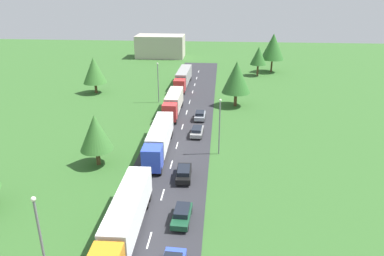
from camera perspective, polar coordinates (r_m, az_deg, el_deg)
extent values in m
cube|color=#2B2B30|center=(46.90, -3.61, -6.97)|extent=(10.00, 140.00, 0.06)
cube|color=white|center=(35.88, -6.75, -17.14)|extent=(0.16, 2.40, 0.01)
cube|color=white|center=(42.27, -4.66, -10.41)|extent=(0.16, 2.40, 0.01)
cube|color=white|center=(48.70, -3.27, -5.76)|extent=(0.16, 2.40, 0.01)
cube|color=white|center=(54.22, -2.38, -2.76)|extent=(0.16, 2.40, 0.01)
cube|color=white|center=(61.23, -1.52, 0.19)|extent=(0.16, 2.40, 0.01)
cube|color=white|center=(68.15, -0.85, 2.47)|extent=(0.16, 2.40, 0.01)
cube|color=white|center=(74.37, -0.37, 4.13)|extent=(0.16, 2.40, 0.01)
cube|color=white|center=(81.58, 0.10, 5.72)|extent=(0.16, 2.40, 0.01)
cube|color=white|center=(87.61, 0.44, 6.85)|extent=(0.16, 2.40, 0.01)
cube|color=white|center=(93.97, 0.74, 7.87)|extent=(0.16, 2.40, 0.01)
cube|color=white|center=(101.39, 1.05, 8.89)|extent=(0.16, 2.40, 0.01)
cube|color=white|center=(36.22, -9.98, -12.48)|extent=(2.71, 12.00, 2.95)
cube|color=black|center=(37.18, -9.81, -14.62)|extent=(1.10, 11.38, 0.24)
cylinder|color=black|center=(39.90, -7.14, -11.83)|extent=(0.37, 1.01, 1.00)
cylinder|color=black|center=(40.32, -10.14, -11.63)|extent=(0.37, 1.01, 1.00)
cylinder|color=black|center=(41.08, -6.78, -10.73)|extent=(0.37, 1.01, 1.00)
cylinder|color=black|center=(41.49, -9.68, -10.55)|extent=(0.37, 1.01, 1.00)
cube|color=blue|center=(46.11, -6.27, -4.75)|extent=(2.50, 2.64, 3.00)
cube|color=black|center=(44.78, -6.55, -4.83)|extent=(2.10, 0.15, 1.32)
cube|color=white|center=(52.78, -4.99, -0.94)|extent=(2.79, 11.80, 2.79)
cube|color=black|center=(53.41, -4.93, -2.52)|extent=(1.18, 11.18, 0.24)
cylinder|color=black|center=(46.07, -5.02, -6.82)|extent=(0.37, 1.01, 1.00)
cylinder|color=black|center=(46.41, -7.61, -6.71)|extent=(0.37, 1.01, 1.00)
cylinder|color=black|center=(56.52, -3.38, -1.18)|extent=(0.37, 1.01, 1.00)
cylinder|color=black|center=(56.80, -5.49, -1.13)|extent=(0.37, 1.01, 1.00)
cylinder|color=black|center=(57.81, -3.23, -0.64)|extent=(0.37, 1.01, 1.00)
cylinder|color=black|center=(58.08, -5.29, -0.59)|extent=(0.37, 1.01, 1.00)
cube|color=red|center=(62.48, -3.53, 2.52)|extent=(2.44, 2.21, 2.93)
cube|color=black|center=(61.33, -3.68, 2.67)|extent=(2.10, 0.10, 1.29)
cube|color=beige|center=(68.06, -2.83, 4.42)|extent=(2.50, 9.15, 2.93)
cube|color=black|center=(68.58, -2.80, 3.09)|extent=(0.90, 8.70, 0.24)
cylinder|color=black|center=(62.32, -2.61, 1.06)|extent=(0.35, 1.00, 1.00)
cylinder|color=black|center=(62.62, -4.52, 1.11)|extent=(0.35, 1.00, 1.00)
cylinder|color=black|center=(71.07, -1.68, 3.70)|extent=(0.35, 1.00, 1.00)
cylinder|color=black|center=(71.33, -3.36, 3.74)|extent=(0.35, 1.00, 1.00)
cylinder|color=black|center=(72.11, -1.58, 3.97)|extent=(0.35, 1.00, 1.00)
cylinder|color=black|center=(72.36, -3.24, 4.00)|extent=(0.35, 1.00, 1.00)
cube|color=red|center=(79.84, -1.98, 6.70)|extent=(2.50, 2.63, 2.64)
cube|color=black|center=(78.54, -2.10, 6.81)|extent=(2.10, 0.15, 1.16)
cube|color=gray|center=(87.05, -1.29, 8.27)|extent=(2.77, 12.02, 2.92)
cube|color=black|center=(87.45, -1.28, 7.22)|extent=(1.15, 11.39, 0.24)
cylinder|color=black|center=(79.44, -1.27, 5.65)|extent=(0.37, 1.01, 1.00)
cylinder|color=black|center=(79.72, -2.78, 5.69)|extent=(0.37, 1.01, 1.00)
cylinder|color=black|center=(90.81, -0.33, 7.70)|extent=(0.37, 1.01, 1.00)
cylinder|color=black|center=(91.06, -1.66, 7.73)|extent=(0.37, 1.01, 1.00)
cylinder|color=black|center=(92.20, -0.23, 7.91)|extent=(0.37, 1.01, 1.00)
cylinder|color=black|center=(92.44, -1.54, 7.94)|extent=(0.37, 1.01, 1.00)
cube|color=#19472D|center=(37.66, -1.61, -13.69)|extent=(1.87, 4.28, 0.59)
cube|color=black|center=(37.51, -1.57, -12.81)|extent=(1.53, 2.42, 0.53)
cylinder|color=black|center=(36.60, -0.74, -15.45)|extent=(0.24, 0.65, 0.64)
cylinder|color=black|center=(36.80, -3.15, -15.26)|extent=(0.24, 0.65, 0.64)
cylinder|color=black|center=(38.91, -0.16, -12.92)|extent=(0.24, 0.65, 0.64)
cylinder|color=black|center=(39.09, -2.41, -12.76)|extent=(0.24, 0.65, 0.64)
cube|color=black|center=(45.08, -1.30, -7.19)|extent=(1.97, 4.61, 0.67)
cube|color=black|center=(44.60, -1.32, -6.66)|extent=(1.60, 2.61, 0.52)
cylinder|color=black|center=(46.64, -2.15, -6.62)|extent=(0.25, 0.65, 0.64)
cylinder|color=black|center=(46.56, -0.22, -6.65)|extent=(0.25, 0.65, 0.64)
cylinder|color=black|center=(43.96, -2.44, -8.52)|extent=(0.25, 0.65, 0.64)
cylinder|color=black|center=(43.87, -0.38, -8.56)|extent=(0.25, 0.65, 0.64)
cube|color=gray|center=(57.58, 0.80, -0.59)|extent=(1.95, 4.43, 0.57)
cube|color=black|center=(57.18, 0.78, -0.17)|extent=(1.58, 2.50, 0.50)
cylinder|color=black|center=(59.14, 0.20, -0.27)|extent=(0.25, 0.65, 0.64)
cylinder|color=black|center=(58.98, 1.71, -0.34)|extent=(0.25, 0.65, 0.64)
cylinder|color=black|center=(56.42, -0.16, -1.38)|extent=(0.25, 0.65, 0.64)
cylinder|color=black|center=(56.26, 1.42, -1.46)|extent=(0.25, 0.65, 0.64)
cube|color=#8C939E|center=(64.41, 1.26, 1.92)|extent=(1.84, 3.95, 0.66)
cube|color=black|center=(64.03, 1.25, 2.36)|extent=(1.53, 2.22, 0.53)
cylinder|color=black|center=(65.84, 0.67, 2.06)|extent=(0.23, 0.64, 0.64)
cylinder|color=black|center=(65.73, 2.03, 2.01)|extent=(0.23, 0.64, 0.64)
cylinder|color=black|center=(63.34, 0.45, 1.25)|extent=(0.23, 0.64, 0.64)
cylinder|color=black|center=(63.22, 1.87, 1.20)|extent=(0.23, 0.64, 0.64)
cylinder|color=slate|center=(29.43, -22.34, -17.90)|extent=(0.18, 0.18, 8.98)
sphere|color=silver|center=(26.87, -23.74, -10.21)|extent=(0.36, 0.36, 0.36)
cylinder|color=slate|center=(50.29, 4.35, -0.04)|extent=(0.18, 0.18, 7.85)
sphere|color=silver|center=(48.94, 4.48, 4.37)|extent=(0.36, 0.36, 0.36)
cylinder|color=slate|center=(73.52, -5.35, 6.97)|extent=(0.18, 0.18, 7.88)
sphere|color=silver|center=(72.60, -5.46, 10.07)|extent=(0.36, 0.36, 0.36)
cylinder|color=#513823|center=(72.30, 6.86, 4.54)|extent=(0.62, 0.62, 2.75)
cone|color=#2D6628|center=(71.13, 7.02, 7.97)|extent=(5.58, 5.58, 6.14)
cylinder|color=#513823|center=(49.90, -14.57, -4.42)|extent=(0.56, 0.56, 2.23)
cone|color=#38702D|center=(48.51, -14.96, -0.69)|extent=(4.35, 4.35, 4.79)
cylinder|color=#513823|center=(98.22, 10.29, 8.97)|extent=(0.49, 0.49, 2.94)
cone|color=#2D6628|center=(97.48, 10.44, 11.14)|extent=(4.22, 4.22, 4.64)
cylinder|color=#513823|center=(103.20, 12.42, 9.58)|extent=(0.49, 0.49, 3.50)
cone|color=#2D6628|center=(102.28, 12.66, 12.43)|extent=(6.28, 6.28, 6.91)
cylinder|color=#513823|center=(83.42, -14.90, 6.13)|extent=(0.57, 0.57, 2.32)
cone|color=#38702D|center=(82.50, -15.17, 8.78)|extent=(5.11, 5.11, 5.62)
cube|color=#B2A899|center=(122.44, -4.99, 12.70)|extent=(15.51, 8.81, 7.15)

